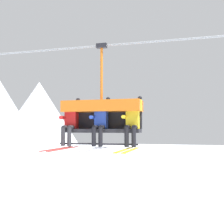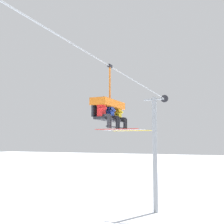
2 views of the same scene
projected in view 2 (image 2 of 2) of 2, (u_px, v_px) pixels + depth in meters
lift_tower_far at (155, 151)px, 20.87m from camera, size 0.36×1.88×8.61m
lift_cable at (124, 75)px, 13.40m from camera, size 18.60×0.05×0.05m
chairlift_chair at (108, 107)px, 11.71m from camera, size 2.11×0.74×2.69m
skier_red at (104, 112)px, 10.83m from camera, size 0.48×1.70×1.34m
skier_blue at (113, 114)px, 11.60m from camera, size 0.48×1.70×1.34m
skier_yellow at (121, 116)px, 12.37m from camera, size 0.48×1.70×1.34m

